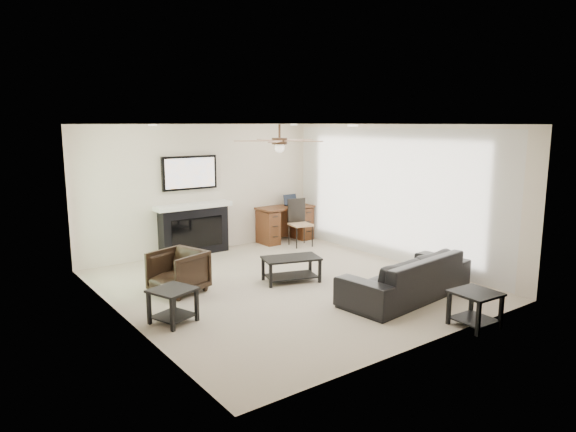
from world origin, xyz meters
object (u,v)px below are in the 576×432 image
armchair (178,272)px  desk (285,224)px  coffee_table (291,269)px  sofa (406,276)px  fireplace_unit (194,206)px

armchair → desk: bearing=101.2°
armchair → coffee_table: armchair is taller
sofa → desk: size_ratio=1.80×
coffee_table → fireplace_unit: fireplace_unit is taller
fireplace_unit → coffee_table: bearing=-79.2°
sofa → fireplace_unit: bearing=-77.7°
armchair → fireplace_unit: 2.39m
coffee_table → fireplace_unit: 2.65m
fireplace_unit → desk: 2.16m
armchair → fireplace_unit: (1.22, 1.95, 0.63)m
sofa → armchair: size_ratio=3.07×
armchair → fireplace_unit: fireplace_unit is taller
desk → coffee_table: bearing=-123.9°
sofa → armchair: 3.37m
fireplace_unit → armchair: bearing=-122.1°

